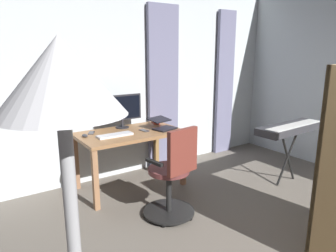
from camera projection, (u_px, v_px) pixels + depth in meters
back_room_partition at (138, 73)px, 4.41m from camera, size 4.90×0.10×2.87m
curtain_left_panel at (225, 84)px, 5.26m from camera, size 0.35×0.06×2.39m
curtain_right_panel at (163, 89)px, 4.58m from camera, size 0.51×0.06×2.39m
desk at (130, 139)px, 3.94m from camera, size 1.29×0.75×0.74m
office_chair at (173, 176)px, 3.22m from camera, size 0.56×0.56×1.00m
computer_monitor at (122, 109)px, 4.08m from camera, size 0.57×0.18×0.44m
computer_keyboard at (115, 135)px, 3.72m from camera, size 0.44×0.14×0.02m
laptop at (163, 125)px, 4.06m from camera, size 0.34×0.36×0.14m
computer_mouse at (85, 136)px, 3.68m from camera, size 0.06×0.10×0.04m
cell_phone_by_monitor at (144, 130)px, 3.97m from camera, size 0.09×0.15×0.01m
cell_phone_face_up at (91, 133)px, 3.86m from camera, size 0.13×0.16×0.01m
mug_coffee at (157, 121)px, 4.32m from camera, size 0.13×0.09×0.10m
piano_keyboard at (291, 129)px, 4.04m from camera, size 1.10×0.36×0.82m
floor_lamp at (73, 226)px, 0.67m from camera, size 0.28×0.28×1.77m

